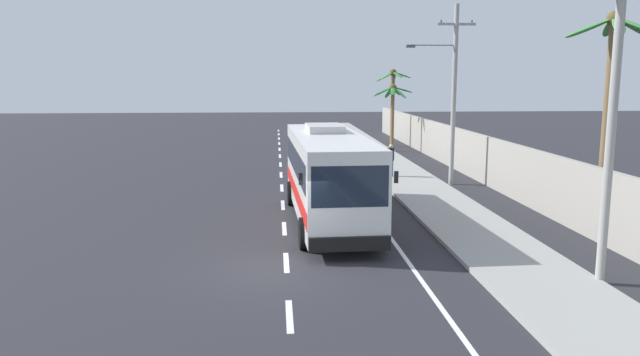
{
  "coord_description": "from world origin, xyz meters",
  "views": [
    {
      "loc": [
        -0.26,
        -16.83,
        5.5
      ],
      "look_at": [
        1.39,
        5.95,
        1.7
      ],
      "focal_mm": 34.12,
      "sensor_mm": 36.0,
      "label": 1
    }
  ],
  "objects_px": {
    "utility_pole_nearest": "(612,117)",
    "palm_nearest": "(393,93)",
    "utility_pole_mid": "(452,90)",
    "palm_third": "(610,84)",
    "pedestrian_near_kerb": "(391,159)",
    "palm_second": "(393,99)",
    "coach_bus_foreground": "(328,173)",
    "motorcycle_beside_bus": "(349,167)"
  },
  "relations": [
    {
      "from": "coach_bus_foreground",
      "to": "motorcycle_beside_bus",
      "type": "relative_size",
      "value": 5.52
    },
    {
      "from": "coach_bus_foreground",
      "to": "palm_second",
      "type": "relative_size",
      "value": 2.17
    },
    {
      "from": "palm_third",
      "to": "pedestrian_near_kerb",
      "type": "bearing_deg",
      "value": 112.38
    },
    {
      "from": "utility_pole_mid",
      "to": "palm_second",
      "type": "xyz_separation_m",
      "value": [
        -0.31,
        14.22,
        -0.99
      ]
    },
    {
      "from": "utility_pole_nearest",
      "to": "palm_second",
      "type": "distance_m",
      "value": 29.65
    },
    {
      "from": "utility_pole_mid",
      "to": "palm_second",
      "type": "height_order",
      "value": "utility_pole_mid"
    },
    {
      "from": "coach_bus_foreground",
      "to": "pedestrian_near_kerb",
      "type": "xyz_separation_m",
      "value": [
        4.27,
        9.7,
        -0.83
      ]
    },
    {
      "from": "motorcycle_beside_bus",
      "to": "utility_pole_mid",
      "type": "xyz_separation_m",
      "value": [
        4.97,
        -1.98,
        4.2
      ]
    },
    {
      "from": "utility_pole_mid",
      "to": "palm_nearest",
      "type": "height_order",
      "value": "utility_pole_mid"
    },
    {
      "from": "utility_pole_mid",
      "to": "palm_second",
      "type": "bearing_deg",
      "value": 91.23
    },
    {
      "from": "motorcycle_beside_bus",
      "to": "utility_pole_mid",
      "type": "height_order",
      "value": "utility_pole_mid"
    },
    {
      "from": "motorcycle_beside_bus",
      "to": "palm_third",
      "type": "height_order",
      "value": "palm_third"
    },
    {
      "from": "pedestrian_near_kerb",
      "to": "utility_pole_nearest",
      "type": "height_order",
      "value": "utility_pole_nearest"
    },
    {
      "from": "pedestrian_near_kerb",
      "to": "palm_nearest",
      "type": "xyz_separation_m",
      "value": [
        3.07,
        15.73,
        3.16
      ]
    },
    {
      "from": "utility_pole_nearest",
      "to": "palm_nearest",
      "type": "bearing_deg",
      "value": 88.86
    },
    {
      "from": "pedestrian_near_kerb",
      "to": "palm_second",
      "type": "height_order",
      "value": "palm_second"
    },
    {
      "from": "coach_bus_foreground",
      "to": "palm_second",
      "type": "distance_m",
      "value": 23.0
    },
    {
      "from": "motorcycle_beside_bus",
      "to": "pedestrian_near_kerb",
      "type": "xyz_separation_m",
      "value": [
        2.27,
        0.01,
        0.39
      ]
    },
    {
      "from": "coach_bus_foreground",
      "to": "utility_pole_nearest",
      "type": "xyz_separation_m",
      "value": [
        6.67,
        -7.72,
        2.59
      ]
    },
    {
      "from": "coach_bus_foreground",
      "to": "palm_nearest",
      "type": "height_order",
      "value": "palm_nearest"
    },
    {
      "from": "palm_second",
      "to": "pedestrian_near_kerb",
      "type": "bearing_deg",
      "value": -101.08
    },
    {
      "from": "pedestrian_near_kerb",
      "to": "utility_pole_mid",
      "type": "distance_m",
      "value": 5.08
    },
    {
      "from": "coach_bus_foreground",
      "to": "palm_nearest",
      "type": "xyz_separation_m",
      "value": [
        7.33,
        25.43,
        2.33
      ]
    },
    {
      "from": "pedestrian_near_kerb",
      "to": "palm_third",
      "type": "relative_size",
      "value": 0.23
    },
    {
      "from": "coach_bus_foreground",
      "to": "utility_pole_mid",
      "type": "relative_size",
      "value": 1.19
    },
    {
      "from": "coach_bus_foreground",
      "to": "palm_third",
      "type": "relative_size",
      "value": 1.41
    },
    {
      "from": "utility_pole_nearest",
      "to": "palm_nearest",
      "type": "height_order",
      "value": "utility_pole_nearest"
    },
    {
      "from": "utility_pole_mid",
      "to": "palm_third",
      "type": "bearing_deg",
      "value": -76.98
    },
    {
      "from": "pedestrian_near_kerb",
      "to": "coach_bus_foreground",
      "type": "bearing_deg",
      "value": -22.79
    },
    {
      "from": "coach_bus_foreground",
      "to": "pedestrian_near_kerb",
      "type": "relative_size",
      "value": 6.18
    },
    {
      "from": "motorcycle_beside_bus",
      "to": "palm_second",
      "type": "xyz_separation_m",
      "value": [
        4.67,
        12.24,
        3.2
      ]
    },
    {
      "from": "palm_third",
      "to": "palm_second",
      "type": "bearing_deg",
      "value": 96.28
    },
    {
      "from": "coach_bus_foreground",
      "to": "motorcycle_beside_bus",
      "type": "xyz_separation_m",
      "value": [
        1.99,
        9.69,
        -1.21
      ]
    },
    {
      "from": "utility_pole_mid",
      "to": "palm_nearest",
      "type": "bearing_deg",
      "value": 88.82
    },
    {
      "from": "coach_bus_foreground",
      "to": "utility_pole_nearest",
      "type": "distance_m",
      "value": 10.53
    },
    {
      "from": "utility_pole_nearest",
      "to": "palm_third",
      "type": "xyz_separation_m",
      "value": [
        2.7,
        5.02,
        0.78
      ]
    },
    {
      "from": "motorcycle_beside_bus",
      "to": "palm_second",
      "type": "height_order",
      "value": "palm_second"
    },
    {
      "from": "utility_pole_nearest",
      "to": "palm_nearest",
      "type": "xyz_separation_m",
      "value": [
        0.66,
        33.14,
        -0.26
      ]
    },
    {
      "from": "utility_pole_mid",
      "to": "coach_bus_foreground",
      "type": "bearing_deg",
      "value": -132.13
    },
    {
      "from": "palm_nearest",
      "to": "utility_pole_nearest",
      "type": "bearing_deg",
      "value": -91.14
    },
    {
      "from": "utility_pole_nearest",
      "to": "utility_pole_mid",
      "type": "relative_size",
      "value": 0.93
    },
    {
      "from": "palm_nearest",
      "to": "palm_second",
      "type": "distance_m",
      "value": 3.58
    }
  ]
}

